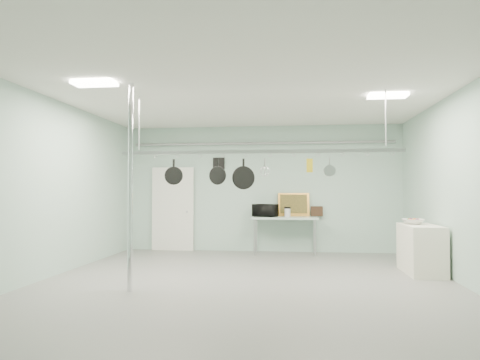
# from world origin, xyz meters

# --- Properties ---
(floor) EXTENTS (8.00, 8.00, 0.00)m
(floor) POSITION_xyz_m (0.00, 0.00, 0.00)
(floor) COLOR gray
(floor) RESTS_ON ground
(ceiling) EXTENTS (7.00, 8.00, 0.02)m
(ceiling) POSITION_xyz_m (0.00, 0.00, 3.19)
(ceiling) COLOR silver
(ceiling) RESTS_ON back_wall
(back_wall) EXTENTS (7.00, 0.02, 3.20)m
(back_wall) POSITION_xyz_m (0.00, 3.99, 1.60)
(back_wall) COLOR #9FBFAE
(back_wall) RESTS_ON floor
(right_wall) EXTENTS (0.02, 8.00, 3.20)m
(right_wall) POSITION_xyz_m (3.49, 0.00, 1.60)
(right_wall) COLOR #9FBFAE
(right_wall) RESTS_ON floor
(door) EXTENTS (1.10, 0.10, 2.20)m
(door) POSITION_xyz_m (-2.30, 3.94, 1.05)
(door) COLOR silver
(door) RESTS_ON floor
(wall_vent) EXTENTS (0.30, 0.04, 0.30)m
(wall_vent) POSITION_xyz_m (-1.10, 3.97, 2.25)
(wall_vent) COLOR black
(wall_vent) RESTS_ON back_wall
(conduit_pipe) EXTENTS (6.60, 0.07, 0.07)m
(conduit_pipe) POSITION_xyz_m (0.00, 3.90, 2.75)
(conduit_pipe) COLOR gray
(conduit_pipe) RESTS_ON back_wall
(chrome_pole) EXTENTS (0.08, 0.08, 3.20)m
(chrome_pole) POSITION_xyz_m (-1.70, -0.60, 1.60)
(chrome_pole) COLOR silver
(chrome_pole) RESTS_ON floor
(prep_table) EXTENTS (1.60, 0.70, 0.91)m
(prep_table) POSITION_xyz_m (0.60, 3.60, 0.83)
(prep_table) COLOR #98B3A4
(prep_table) RESTS_ON floor
(side_cabinet) EXTENTS (0.60, 1.20, 0.90)m
(side_cabinet) POSITION_xyz_m (3.15, 1.40, 0.45)
(side_cabinet) COLOR white
(side_cabinet) RESTS_ON floor
(pot_rack) EXTENTS (4.80, 0.06, 1.00)m
(pot_rack) POSITION_xyz_m (0.20, 0.30, 2.23)
(pot_rack) COLOR #B7B7BC
(pot_rack) RESTS_ON ceiling
(light_panel_left) EXTENTS (0.65, 0.30, 0.05)m
(light_panel_left) POSITION_xyz_m (-2.20, -0.80, 3.16)
(light_panel_left) COLOR white
(light_panel_left) RESTS_ON ceiling
(light_panel_right) EXTENTS (0.65, 0.30, 0.05)m
(light_panel_right) POSITION_xyz_m (2.40, 0.60, 3.16)
(light_panel_right) COLOR white
(light_panel_right) RESTS_ON ceiling
(microwave) EXTENTS (0.66, 0.58, 0.31)m
(microwave) POSITION_xyz_m (0.13, 3.61, 1.06)
(microwave) COLOR black
(microwave) RESTS_ON prep_table
(coffee_canister) EXTENTS (0.18, 0.18, 0.21)m
(coffee_canister) POSITION_xyz_m (0.67, 3.55, 1.01)
(coffee_canister) COLOR silver
(coffee_canister) RESTS_ON prep_table
(painting_large) EXTENTS (0.79, 0.17, 0.58)m
(painting_large) POSITION_xyz_m (0.82, 3.90, 1.20)
(painting_large) COLOR #C48634
(painting_large) RESTS_ON prep_table
(painting_small) EXTENTS (0.30, 0.10, 0.25)m
(painting_small) POSITION_xyz_m (1.39, 3.90, 1.03)
(painting_small) COLOR black
(painting_small) RESTS_ON prep_table
(fruit_bowl) EXTENTS (0.47, 0.47, 0.10)m
(fruit_bowl) POSITION_xyz_m (3.07, 1.59, 0.95)
(fruit_bowl) COLOR silver
(fruit_bowl) RESTS_ON side_cabinet
(skillet_left) EXTENTS (0.32, 0.10, 0.42)m
(skillet_left) POSITION_xyz_m (-1.27, 0.30, 1.88)
(skillet_left) COLOR black
(skillet_left) RESTS_ON pot_rack
(skillet_mid) EXTENTS (0.32, 0.14, 0.44)m
(skillet_mid) POSITION_xyz_m (-0.50, 0.30, 1.86)
(skillet_mid) COLOR black
(skillet_mid) RESTS_ON pot_rack
(skillet_right) EXTENTS (0.39, 0.20, 0.53)m
(skillet_right) POSITION_xyz_m (-0.05, 0.30, 1.82)
(skillet_right) COLOR black
(skillet_right) RESTS_ON pot_rack
(whisk) EXTENTS (0.17, 0.17, 0.31)m
(whisk) POSITION_xyz_m (0.31, 0.30, 1.93)
(whisk) COLOR #A6A7AB
(whisk) RESTS_ON pot_rack
(grater) EXTENTS (0.10, 0.06, 0.25)m
(grater) POSITION_xyz_m (1.06, 0.30, 1.96)
(grater) COLOR gold
(grater) RESTS_ON pot_rack
(saucepan) EXTENTS (0.21, 0.16, 0.32)m
(saucepan) POSITION_xyz_m (1.39, 0.30, 1.92)
(saucepan) COLOR #B3B3B8
(saucepan) RESTS_ON pot_rack
(fruit_cluster) EXTENTS (0.24, 0.24, 0.09)m
(fruit_cluster) POSITION_xyz_m (3.07, 1.59, 0.99)
(fruit_cluster) COLOR #A5190F
(fruit_cluster) RESTS_ON fruit_bowl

